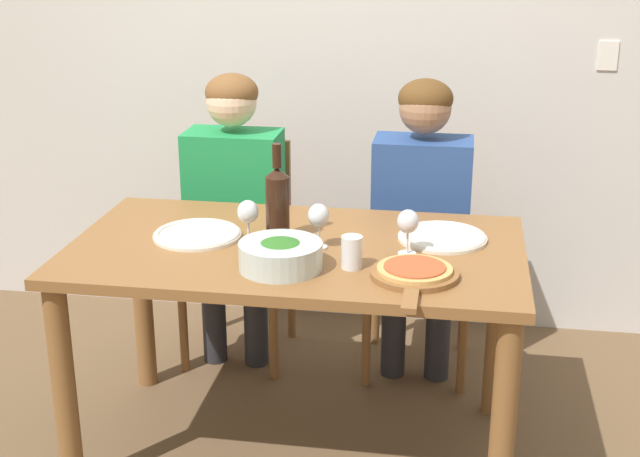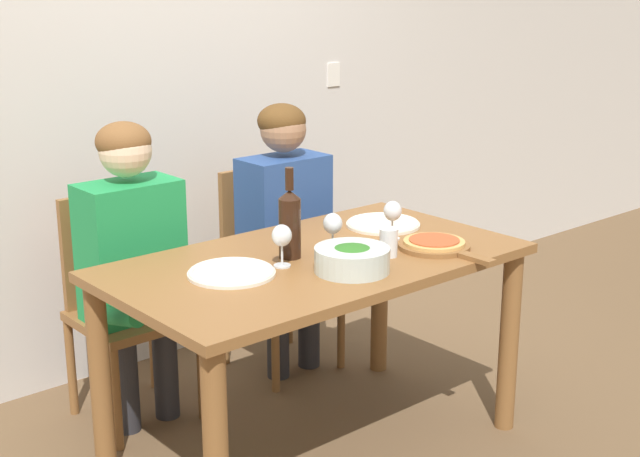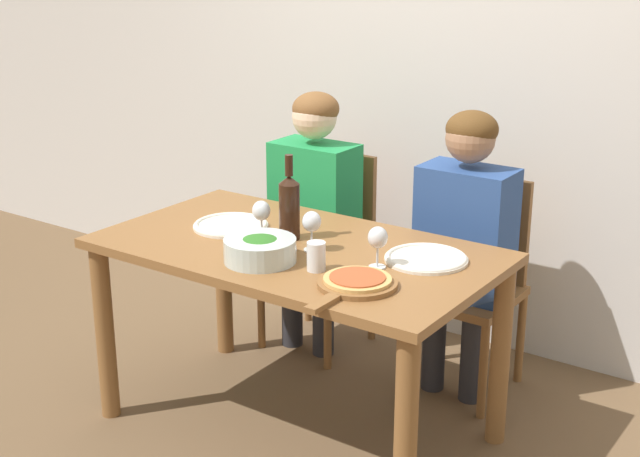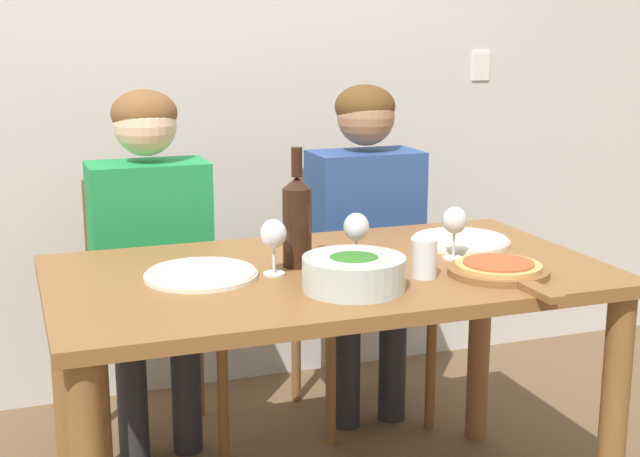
# 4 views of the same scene
# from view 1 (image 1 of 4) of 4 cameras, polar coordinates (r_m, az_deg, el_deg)

# --- Properties ---
(ground_plane) EXTENTS (40.00, 40.00, 0.00)m
(ground_plane) POSITION_cam_1_polar(r_m,az_deg,el_deg) (3.28, -1.43, -13.76)
(ground_plane) COLOR brown
(back_wall) EXTENTS (10.00, 0.06, 2.70)m
(back_wall) POSITION_cam_1_polar(r_m,az_deg,el_deg) (3.93, 1.63, 12.87)
(back_wall) COLOR silver
(back_wall) RESTS_ON ground
(dining_table) EXTENTS (1.49, 0.84, 0.77)m
(dining_table) POSITION_cam_1_polar(r_m,az_deg,el_deg) (2.98, -1.53, -3.29)
(dining_table) COLOR brown
(dining_table) RESTS_ON ground
(chair_left) EXTENTS (0.42, 0.42, 0.91)m
(chair_left) POSITION_cam_1_polar(r_m,az_deg,el_deg) (3.80, -5.03, -0.84)
(chair_left) COLOR brown
(chair_left) RESTS_ON ground
(chair_right) EXTENTS (0.42, 0.42, 0.91)m
(chair_right) POSITION_cam_1_polar(r_m,az_deg,el_deg) (3.69, 6.45, -1.49)
(chair_right) COLOR brown
(chair_right) RESTS_ON ground
(person_woman) EXTENTS (0.47, 0.51, 1.22)m
(person_woman) POSITION_cam_1_polar(r_m,az_deg,el_deg) (3.62, -5.57, 2.19)
(person_woman) COLOR #28282D
(person_woman) RESTS_ON ground
(person_man) EXTENTS (0.47, 0.51, 1.22)m
(person_man) POSITION_cam_1_polar(r_m,az_deg,el_deg) (3.51, 6.49, 1.60)
(person_man) COLOR #28282D
(person_man) RESTS_ON ground
(wine_bottle) EXTENTS (0.08, 0.08, 0.33)m
(wine_bottle) POSITION_cam_1_polar(r_m,az_deg,el_deg) (2.96, -2.74, 1.73)
(wine_bottle) COLOR black
(wine_bottle) RESTS_ON dining_table
(broccoli_bowl) EXTENTS (0.26, 0.26, 0.09)m
(broccoli_bowl) POSITION_cam_1_polar(r_m,az_deg,el_deg) (2.73, -2.54, -1.71)
(broccoli_bowl) COLOR silver
(broccoli_bowl) RESTS_ON dining_table
(dinner_plate_left) EXTENTS (0.30, 0.30, 0.02)m
(dinner_plate_left) POSITION_cam_1_polar(r_m,az_deg,el_deg) (3.04, -7.85, -0.37)
(dinner_plate_left) COLOR silver
(dinner_plate_left) RESTS_ON dining_table
(dinner_plate_right) EXTENTS (0.30, 0.30, 0.02)m
(dinner_plate_right) POSITION_cam_1_polar(r_m,az_deg,el_deg) (3.01, 7.84, -0.54)
(dinner_plate_right) COLOR silver
(dinner_plate_right) RESTS_ON dining_table
(pizza_on_board) EXTENTS (0.27, 0.41, 0.04)m
(pizza_on_board) POSITION_cam_1_polar(r_m,az_deg,el_deg) (2.68, 6.06, -2.87)
(pizza_on_board) COLOR brown
(pizza_on_board) RESTS_ON dining_table
(wine_glass_left) EXTENTS (0.07, 0.07, 0.15)m
(wine_glass_left) POSITION_cam_1_polar(r_m,az_deg,el_deg) (2.92, -4.63, 0.94)
(wine_glass_left) COLOR silver
(wine_glass_left) RESTS_ON dining_table
(wine_glass_right) EXTENTS (0.07, 0.07, 0.15)m
(wine_glass_right) POSITION_cam_1_polar(r_m,az_deg,el_deg) (2.84, 5.65, 0.31)
(wine_glass_right) COLOR silver
(wine_glass_right) RESTS_ON dining_table
(wine_glass_centre) EXTENTS (0.07, 0.07, 0.15)m
(wine_glass_centre) POSITION_cam_1_polar(r_m,az_deg,el_deg) (2.88, -0.10, 0.71)
(wine_glass_centre) COLOR silver
(wine_glass_centre) RESTS_ON dining_table
(water_tumbler) EXTENTS (0.07, 0.07, 0.10)m
(water_tumbler) POSITION_cam_1_polar(r_m,az_deg,el_deg) (2.74, 2.05, -1.52)
(water_tumbler) COLOR silver
(water_tumbler) RESTS_ON dining_table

